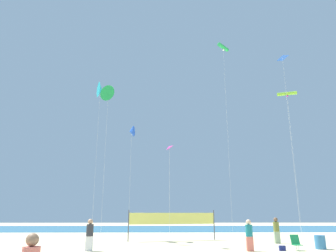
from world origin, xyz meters
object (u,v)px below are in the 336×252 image
object	(u,v)px
volleyball_net	(173,220)
kite_green_delta	(108,94)
kite_green_tube	(223,48)
kite_magenta_diamond	(169,149)
beach_handbag	(282,248)
kite_blue_diamond	(282,60)
beachgoer_charcoal_shirt	(90,234)
beachgoer_teal_shirt	(249,234)
kite_blue_delta	(132,131)
beachgoer_olive_shirt	(276,229)
folding_beach_chair	(296,242)
kite_cyan_delta	(100,90)
trash_barrel	(320,242)
kite_lime_tube	(287,94)

from	to	relation	value
volleyball_net	kite_green_delta	bearing A→B (deg)	-179.47
kite_green_tube	kite_magenta_diamond	bearing A→B (deg)	-128.69
beach_handbag	kite_blue_diamond	world-z (taller)	kite_blue_diamond
volleyball_net	beach_handbag	world-z (taller)	volleyball_net
beachgoer_charcoal_shirt	beachgoer_teal_shirt	bearing A→B (deg)	35.65
kite_blue_delta	beachgoer_olive_shirt	bearing A→B (deg)	-17.51
beach_handbag	folding_beach_chair	bearing A→B (deg)	11.10
beachgoer_charcoal_shirt	folding_beach_chair	distance (m)	12.42
kite_cyan_delta	kite_blue_diamond	world-z (taller)	kite_cyan_delta
kite_blue_diamond	kite_blue_delta	bearing A→B (deg)	138.23
beach_handbag	kite_magenta_diamond	bearing A→B (deg)	155.32
volleyball_net	beach_handbag	distance (m)	9.70
volleyball_net	kite_green_tube	size ratio (longest dim) A/B	0.36
beachgoer_teal_shirt	folding_beach_chair	bearing A→B (deg)	46.45
kite_green_tube	beach_handbag	bearing A→B (deg)	-86.51
kite_magenta_diamond	kite_blue_delta	bearing A→B (deg)	122.82
beachgoer_teal_shirt	volleyball_net	bearing A→B (deg)	159.00
beachgoer_charcoal_shirt	kite_cyan_delta	world-z (taller)	kite_cyan_delta
kite_cyan_delta	kite_green_tube	xyz separation A→B (m)	(12.77, 0.86, 5.28)
folding_beach_chair	kite_cyan_delta	distance (m)	21.94
beachgoer_olive_shirt	kite_green_delta	xyz separation A→B (m)	(-13.49, 2.55, 11.69)
volleyball_net	beachgoer_teal_shirt	bearing A→B (deg)	-59.99
kite_cyan_delta	kite_magenta_diamond	size ratio (longest dim) A/B	2.10
trash_barrel	kite_cyan_delta	distance (m)	22.92
beachgoer_olive_shirt	volleyball_net	world-z (taller)	volleyball_net
beach_handbag	kite_blue_delta	size ratio (longest dim) A/B	0.04
kite_magenta_diamond	kite_green_tube	xyz separation A→B (m)	(6.02, 7.52, 12.57)
beachgoer_olive_shirt	kite_lime_tube	bearing A→B (deg)	98.89
beachgoer_olive_shirt	kite_green_delta	world-z (taller)	kite_green_delta
kite_cyan_delta	kite_blue_diamond	distance (m)	18.01
beachgoer_teal_shirt	trash_barrel	distance (m)	4.81
kite_green_delta	kite_green_tube	distance (m)	13.70
beachgoer_charcoal_shirt	kite_green_tube	world-z (taller)	kite_green_tube
folding_beach_chair	kite_green_delta	xyz separation A→B (m)	(-13.07, 7.02, 12.21)
folding_beach_chair	volleyball_net	distance (m)	10.16
kite_blue_delta	kite_green_tube	bearing A→B (deg)	14.16
beachgoer_olive_shirt	kite_cyan_delta	xyz separation A→B (m)	(-14.77, 5.08, 13.07)
kite_green_delta	kite_lime_tube	bearing A→B (deg)	20.55
beach_handbag	beachgoer_olive_shirt	bearing A→B (deg)	73.69
volleyball_net	kite_blue_diamond	world-z (taller)	kite_blue_diamond
beachgoer_olive_shirt	folding_beach_chair	size ratio (longest dim) A/B	2.08
kite_green_delta	kite_lime_tube	xyz separation A→B (m)	(19.57, 7.34, 2.94)
kite_blue_diamond	kite_green_tube	distance (m)	14.11
beachgoer_teal_shirt	kite_blue_delta	world-z (taller)	kite_blue_delta
kite_blue_delta	kite_magenta_diamond	bearing A→B (deg)	-57.18
beach_handbag	kite_magenta_diamond	xyz separation A→B (m)	(-6.67, 3.07, 6.62)
beachgoer_teal_shirt	trash_barrel	size ratio (longest dim) A/B	2.18
beachgoer_teal_shirt	kite_cyan_delta	size ratio (longest dim) A/B	0.12
trash_barrel	kite_blue_diamond	world-z (taller)	kite_blue_diamond
beachgoer_olive_shirt	kite_blue_delta	size ratio (longest dim) A/B	0.19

